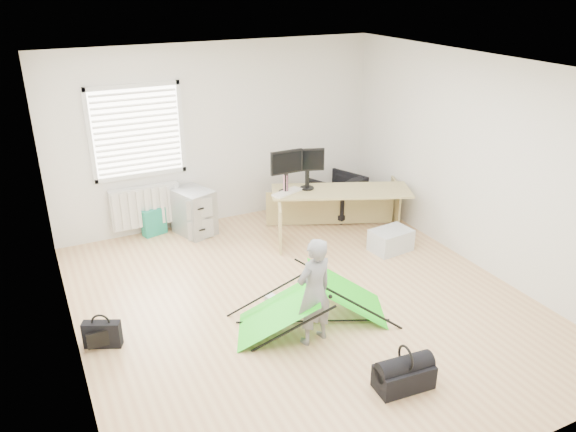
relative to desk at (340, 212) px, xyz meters
name	(u,v)px	position (x,y,z in m)	size (l,w,h in m)	color
ground	(303,302)	(-1.38, -1.46, -0.34)	(5.50, 5.50, 0.00)	tan
back_wall	(219,135)	(-1.38, 1.29, 1.01)	(5.00, 0.02, 2.70)	silver
window	(137,132)	(-2.58, 1.25, 1.21)	(1.20, 0.06, 1.20)	silver
radiator	(146,206)	(-2.58, 1.21, 0.11)	(1.00, 0.12, 0.60)	silver
desk	(340,212)	(0.00, 0.00, 0.00)	(2.00, 0.64, 0.68)	tan
filing_cabinet	(194,212)	(-1.94, 0.95, 0.00)	(0.44, 0.58, 0.68)	#9CA0A2
monitor_left	(286,177)	(-0.76, 0.27, 0.57)	(0.48, 0.10, 0.46)	black
monitor_right	(307,174)	(-0.42, 0.27, 0.56)	(0.47, 0.10, 0.45)	black
keyboard	(287,192)	(-0.76, 0.23, 0.35)	(0.49, 0.17, 0.02)	beige
thermos	(286,183)	(-0.75, 0.28, 0.47)	(0.07, 0.07, 0.26)	#CB718B
office_chair	(337,195)	(0.32, 0.63, -0.02)	(0.69, 0.71, 0.65)	black
person	(314,292)	(-1.63, -2.18, 0.25)	(0.43, 0.28, 1.19)	gray
kite	(313,302)	(-1.47, -1.89, -0.08)	(1.71, 0.75, 0.53)	#1DDD15
storage_crate	(391,240)	(0.34, -0.80, -0.19)	(0.55, 0.38, 0.31)	#B8BFC2
tote_bag	(154,222)	(-2.49, 1.16, -0.14)	(0.34, 0.15, 0.41)	#1E9371
laptop_bag	(102,334)	(-3.64, -1.31, -0.20)	(0.38, 0.12, 0.29)	black
white_box	(271,300)	(-1.74, -1.34, -0.29)	(0.11, 0.11, 0.11)	silver
duffel_bag	(404,377)	(-1.22, -3.19, -0.22)	(0.54, 0.28, 0.24)	black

